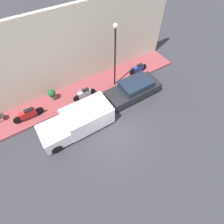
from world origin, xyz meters
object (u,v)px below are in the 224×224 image
at_px(parked_car, 134,89).
at_px(scooter_silver, 84,94).
at_px(delivery_van, 78,121).
at_px(motorcycle_blue, 138,68).
at_px(streetlamp, 115,51).
at_px(motorcycle_red, 28,114).
at_px(potted_plant, 52,94).

relative_size(parked_car, scooter_silver, 2.30).
distance_m(delivery_van, scooter_silver, 2.76).
relative_size(motorcycle_blue, streetlamp, 0.35).
distance_m(parked_car, motorcycle_blue, 2.71).
height_order(scooter_silver, streetlamp, streetlamp).
bearing_deg(motorcycle_red, scooter_silver, -94.27).
relative_size(parked_car, delivery_van, 0.90).
bearing_deg(motorcycle_red, delivery_van, -134.17).
bearing_deg(potted_plant, parked_car, -116.95).
bearing_deg(delivery_van, streetlamp, -62.79).
bearing_deg(scooter_silver, potted_plant, 61.67).
relative_size(scooter_silver, motorcycle_blue, 1.06).
bearing_deg(streetlamp, scooter_silver, 90.38).
bearing_deg(motorcycle_red, parked_car, -104.64).
distance_m(parked_car, motorcycle_red, 7.94).
xyz_separation_m(motorcycle_blue, streetlamp, (-0.19, 2.60, 2.78)).
height_order(motorcycle_blue, potted_plant, potted_plant).
bearing_deg(parked_car, scooter_silver, 63.93).
xyz_separation_m(scooter_silver, motorcycle_blue, (0.21, -5.39, -0.03)).
distance_m(parked_car, delivery_van, 5.09).
distance_m(motorcycle_red, potted_plant, 2.24).
distance_m(motorcycle_red, motorcycle_blue, 9.61).
relative_size(motorcycle_red, streetlamp, 0.42).
bearing_deg(potted_plant, motorcycle_red, 112.23).
height_order(delivery_van, potted_plant, delivery_van).
bearing_deg(motorcycle_blue, scooter_silver, 92.26).
distance_m(delivery_van, motorcycle_red, 3.67).
distance_m(delivery_van, streetlamp, 5.53).
relative_size(streetlamp, potted_plant, 5.38).
height_order(parked_car, scooter_silver, parked_car).
height_order(delivery_van, motorcycle_red, delivery_van).
xyz_separation_m(delivery_van, streetlamp, (2.25, -4.38, 2.51)).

